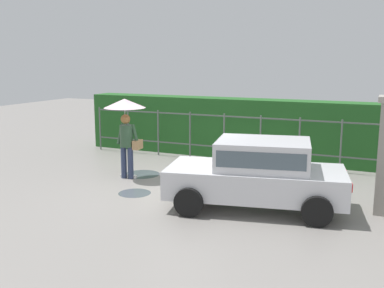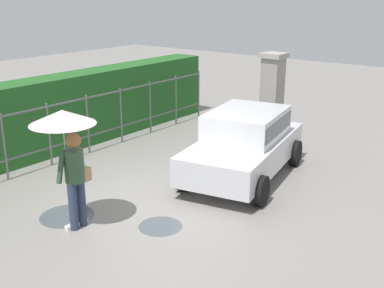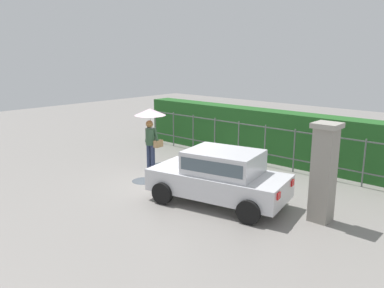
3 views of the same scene
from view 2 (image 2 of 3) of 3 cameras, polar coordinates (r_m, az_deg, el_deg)
ground_plane at (r=9.80m, az=-4.15°, el=-6.22°), size 40.00×40.00×0.00m
car at (r=10.63m, az=6.25°, el=0.31°), size 3.96×2.43×1.48m
pedestrian at (r=8.24m, az=-14.54°, el=0.73°), size 1.10×1.10×2.12m
gate_pillar at (r=13.00m, az=9.41°, el=5.40°), size 0.60×0.60×2.42m
fence_section at (r=12.02m, az=-14.32°, el=2.01°), size 10.45×0.05×1.50m
hedge_row at (r=12.64m, az=-16.73°, el=3.17°), size 11.40×0.90×1.90m
puddle_near at (r=8.64m, az=-3.76°, el=-9.66°), size 0.77×0.77×0.00m
puddle_far at (r=9.28m, az=-14.54°, el=-8.22°), size 1.00×1.00×0.00m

